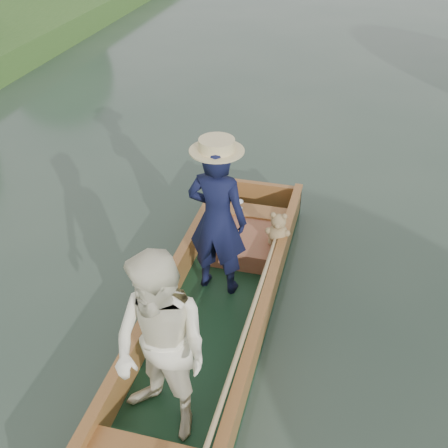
# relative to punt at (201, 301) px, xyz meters

# --- Properties ---
(ground) EXTENTS (120.00, 120.00, 0.00)m
(ground) POSITION_rel_punt_xyz_m (0.02, 0.18, -0.61)
(ground) COLOR #283D30
(ground) RESTS_ON ground
(punt) EXTENTS (1.14, 5.00, 1.80)m
(punt) POSITION_rel_punt_xyz_m (0.00, 0.00, 0.00)
(punt) COLOR #13321C
(punt) RESTS_ON ground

